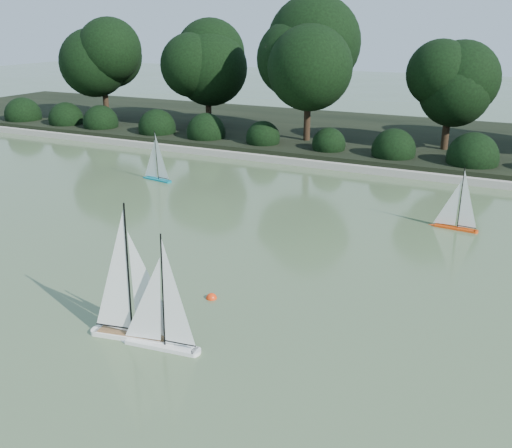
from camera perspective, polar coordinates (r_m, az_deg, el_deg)
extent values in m
plane|color=#425734|center=(7.29, -4.45, -11.38)|extent=(80.00, 80.00, 0.00)
cube|color=gray|center=(15.16, 13.05, 5.16)|extent=(40.00, 0.35, 0.18)
cube|color=black|center=(18.97, 15.97, 7.96)|extent=(40.00, 8.00, 0.30)
cylinder|color=black|center=(22.03, -14.74, 11.21)|extent=(0.20, 0.20, 1.51)
sphere|color=black|center=(21.86, -15.17, 15.95)|extent=(2.38, 2.38, 2.38)
cylinder|color=black|center=(20.20, -4.75, 10.86)|extent=(0.20, 0.20, 1.37)
sphere|color=black|center=(20.02, -4.89, 15.65)|extent=(2.24, 2.24, 2.24)
cylinder|color=black|center=(17.65, 5.12, 10.04)|extent=(0.20, 0.20, 1.66)
sphere|color=black|center=(17.43, 5.33, 16.62)|extent=(2.66, 2.66, 2.66)
cylinder|color=black|center=(17.18, 18.38, 8.20)|extent=(0.20, 0.20, 1.26)
sphere|color=black|center=(16.97, 18.96, 13.40)|extent=(2.10, 2.10, 2.10)
sphere|color=black|center=(23.25, -22.51, 10.03)|extent=(1.10, 1.10, 1.10)
sphere|color=black|center=(21.81, -18.93, 9.91)|extent=(1.10, 1.10, 1.10)
sphere|color=black|center=(20.46, -14.87, 9.73)|extent=(1.10, 1.10, 1.10)
sphere|color=black|center=(19.23, -10.26, 9.46)|extent=(1.10, 1.10, 1.10)
sphere|color=black|center=(18.13, -5.07, 9.09)|extent=(1.10, 1.10, 1.10)
sphere|color=black|center=(17.20, 0.72, 8.59)|extent=(1.10, 1.10, 1.10)
sphere|color=black|center=(16.46, 7.08, 7.93)|extent=(1.10, 1.10, 1.10)
sphere|color=black|center=(15.93, 13.93, 7.12)|extent=(1.10, 1.10, 1.10)
sphere|color=black|center=(15.65, 21.10, 6.16)|extent=(1.10, 1.10, 1.10)
cube|color=white|center=(7.17, -9.43, -11.74)|extent=(0.93, 0.29, 0.09)
cone|color=white|center=(7.42, -13.12, -10.89)|extent=(0.20, 0.20, 0.18)
cylinder|color=white|center=(6.99, -6.04, -12.47)|extent=(0.12, 0.12, 0.09)
cylinder|color=black|center=(6.79, -9.44, -6.36)|extent=(0.02, 0.02, 1.42)
cylinder|color=black|center=(7.02, -7.66, -11.44)|extent=(0.42, 0.07, 0.01)
cube|color=white|center=(7.41, -11.89, -10.74)|extent=(1.12, 0.42, 0.11)
cone|color=white|center=(7.17, -7.23, -11.57)|extent=(0.26, 0.26, 0.22)
cylinder|color=white|center=(7.65, -15.62, -10.02)|extent=(0.15, 0.15, 0.11)
cube|color=olive|center=(7.38, -11.92, -10.34)|extent=(1.02, 0.35, 0.01)
cylinder|color=black|center=(7.02, -12.80, -4.25)|extent=(0.03, 0.03, 1.70)
cylinder|color=black|center=(7.48, -14.01, -9.55)|extent=(0.50, 0.11, 0.02)
cube|color=red|center=(11.52, 19.29, -0.30)|extent=(0.77, 0.22, 0.08)
cone|color=red|center=(11.60, 17.18, 0.08)|extent=(0.16, 0.16, 0.15)
cylinder|color=red|center=(11.46, 21.13, -0.63)|extent=(0.10, 0.10, 0.08)
cylinder|color=black|center=(11.33, 19.83, 2.65)|extent=(0.02, 0.02, 1.18)
cylinder|color=black|center=(11.46, 20.33, -0.08)|extent=(0.35, 0.04, 0.01)
cube|color=#046E80|center=(14.46, -9.83, 4.49)|extent=(0.81, 0.29, 0.08)
cone|color=#046E80|center=(14.78, -11.09, 4.74)|extent=(0.18, 0.18, 0.16)
cylinder|color=#046E80|center=(14.19, -8.70, 4.26)|extent=(0.11, 0.11, 0.08)
cylinder|color=black|center=(14.28, -9.87, 7.00)|extent=(0.02, 0.02, 1.23)
cylinder|color=black|center=(14.29, -9.24, 4.70)|extent=(0.36, 0.07, 0.01)
sphere|color=red|center=(8.26, -4.48, -7.42)|extent=(0.16, 0.16, 0.16)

